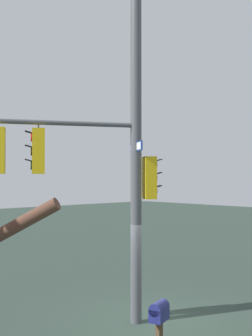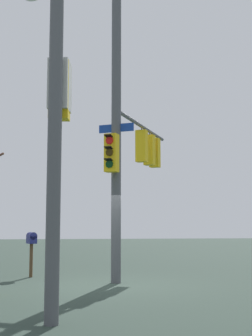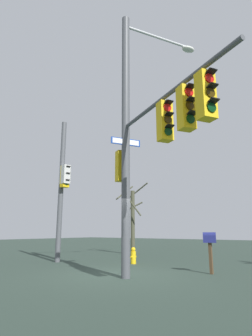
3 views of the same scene
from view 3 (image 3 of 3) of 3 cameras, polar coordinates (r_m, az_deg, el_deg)
The scene contains 6 objects.
ground_plane at distance 9.90m, azimuth -1.38°, elevation -21.19°, with size 80.00×80.00×0.00m, color #2C3C33.
main_signal_pole_assembly at distance 9.11m, azimuth 3.29°, elevation 8.76°, with size 5.44×5.29×9.52m.
secondary_pole_assembly at distance 14.36m, azimuth -12.83°, elevation -3.07°, with size 0.45×0.79×7.07m.
fire_hydrant at distance 13.28m, azimuth 1.51°, elevation -17.53°, with size 0.38×0.24×0.73m.
mailbox at distance 10.60m, azimuth 16.73°, elevation -14.09°, with size 0.37×0.49×1.41m.
bare_tree_behind_pole at distance 18.36m, azimuth 1.34°, elevation -10.10°, with size 1.85×1.84×4.63m.
Camera 3 is at (-7.67, -6.09, 1.46)m, focal length 29.82 mm.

